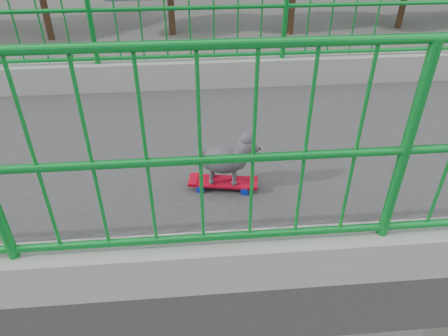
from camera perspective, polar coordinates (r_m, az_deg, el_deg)
road at (r=19.04m, az=-19.53°, el=4.53°), size 18.00×90.00×0.02m
skateboard at (r=3.19m, az=-0.10°, el=-1.97°), size 0.24×0.53×0.07m
poodle at (r=3.06m, az=0.35°, el=1.34°), size 0.24×0.46×0.38m
car_0 at (r=12.84m, az=-21.01°, el=-8.31°), size 1.60×3.97×1.35m
car_1 at (r=16.38m, az=21.34°, el=1.80°), size 1.48×4.25×1.40m
car_2 at (r=18.15m, az=-19.80°, el=5.62°), size 2.46×5.34×1.48m
car_3 at (r=22.88m, az=22.69°, el=10.81°), size 1.91×4.70×1.36m
car_5 at (r=12.74m, az=13.16°, el=-6.27°), size 1.67×4.80×1.58m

